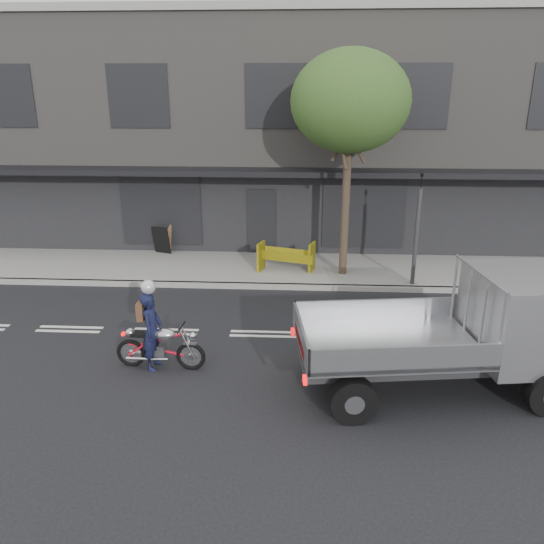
{
  "coord_description": "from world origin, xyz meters",
  "views": [
    {
      "loc": [
        0.87,
        -11.61,
        5.64
      ],
      "look_at": [
        0.19,
        0.5,
        1.43
      ],
      "focal_mm": 35.0,
      "sensor_mm": 36.0,
      "label": 1
    }
  ],
  "objects_px": {
    "flatbed_ute": "(501,322)",
    "sandwich_board": "(161,240)",
    "motorcycle": "(160,346)",
    "rider": "(152,331)",
    "traffic_light_pole": "(416,235)",
    "street_tree": "(350,102)",
    "construction_barrier": "(286,258)"
  },
  "relations": [
    {
      "from": "motorcycle",
      "to": "construction_barrier",
      "type": "bearing_deg",
      "value": 70.25
    },
    {
      "from": "street_tree",
      "to": "motorcycle",
      "type": "relative_size",
      "value": 3.47
    },
    {
      "from": "street_tree",
      "to": "flatbed_ute",
      "type": "height_order",
      "value": "street_tree"
    },
    {
      "from": "traffic_light_pole",
      "to": "rider",
      "type": "xyz_separation_m",
      "value": [
        -6.4,
        -5.08,
        -0.8
      ]
    },
    {
      "from": "street_tree",
      "to": "rider",
      "type": "xyz_separation_m",
      "value": [
        -4.4,
        -5.93,
        -4.43
      ]
    },
    {
      "from": "flatbed_ute",
      "to": "construction_barrier",
      "type": "distance_m",
      "value": 7.6
    },
    {
      "from": "construction_barrier",
      "to": "street_tree",
      "type": "bearing_deg",
      "value": 3.14
    },
    {
      "from": "flatbed_ute",
      "to": "construction_barrier",
      "type": "height_order",
      "value": "flatbed_ute"
    },
    {
      "from": "street_tree",
      "to": "motorcycle",
      "type": "xyz_separation_m",
      "value": [
        -4.25,
        -5.93,
        -4.76
      ]
    },
    {
      "from": "street_tree",
      "to": "traffic_light_pole",
      "type": "height_order",
      "value": "street_tree"
    },
    {
      "from": "traffic_light_pole",
      "to": "sandwich_board",
      "type": "bearing_deg",
      "value": 162.37
    },
    {
      "from": "traffic_light_pole",
      "to": "construction_barrier",
      "type": "xyz_separation_m",
      "value": [
        -3.77,
        0.75,
        -1.02
      ]
    },
    {
      "from": "street_tree",
      "to": "sandwich_board",
      "type": "relative_size",
      "value": 6.93
    },
    {
      "from": "flatbed_ute",
      "to": "sandwich_board",
      "type": "height_order",
      "value": "flatbed_ute"
    },
    {
      "from": "street_tree",
      "to": "rider",
      "type": "relative_size",
      "value": 3.97
    },
    {
      "from": "motorcycle",
      "to": "sandwich_board",
      "type": "distance_m",
      "value": 7.92
    },
    {
      "from": "rider",
      "to": "sandwich_board",
      "type": "xyz_separation_m",
      "value": [
        -1.78,
        7.68,
        -0.21
      ]
    },
    {
      "from": "motorcycle",
      "to": "construction_barrier",
      "type": "xyz_separation_m",
      "value": [
        2.48,
        5.83,
        0.12
      ]
    },
    {
      "from": "sandwich_board",
      "to": "rider",
      "type": "bearing_deg",
      "value": -58.97
    },
    {
      "from": "rider",
      "to": "traffic_light_pole",
      "type": "bearing_deg",
      "value": -48.28
    },
    {
      "from": "street_tree",
      "to": "traffic_light_pole",
      "type": "distance_m",
      "value": 4.23
    },
    {
      "from": "motorcycle",
      "to": "rider",
      "type": "relative_size",
      "value": 1.14
    },
    {
      "from": "rider",
      "to": "sandwich_board",
      "type": "relative_size",
      "value": 1.74
    },
    {
      "from": "traffic_light_pole",
      "to": "flatbed_ute",
      "type": "distance_m",
      "value": 5.5
    },
    {
      "from": "motorcycle",
      "to": "street_tree",
      "type": "bearing_deg",
      "value": 57.65
    },
    {
      "from": "street_tree",
      "to": "motorcycle",
      "type": "distance_m",
      "value": 8.71
    },
    {
      "from": "motorcycle",
      "to": "rider",
      "type": "xyz_separation_m",
      "value": [
        -0.15,
        0.0,
        0.34
      ]
    },
    {
      "from": "motorcycle",
      "to": "flatbed_ute",
      "type": "bearing_deg",
      "value": 0.02
    },
    {
      "from": "traffic_light_pole",
      "to": "sandwich_board",
      "type": "relative_size",
      "value": 3.6
    },
    {
      "from": "flatbed_ute",
      "to": "construction_barrier",
      "type": "relative_size",
      "value": 3.23
    },
    {
      "from": "motorcycle",
      "to": "traffic_light_pole",
      "type": "bearing_deg",
      "value": 42.39
    },
    {
      "from": "traffic_light_pole",
      "to": "motorcycle",
      "type": "distance_m",
      "value": 8.13
    }
  ]
}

